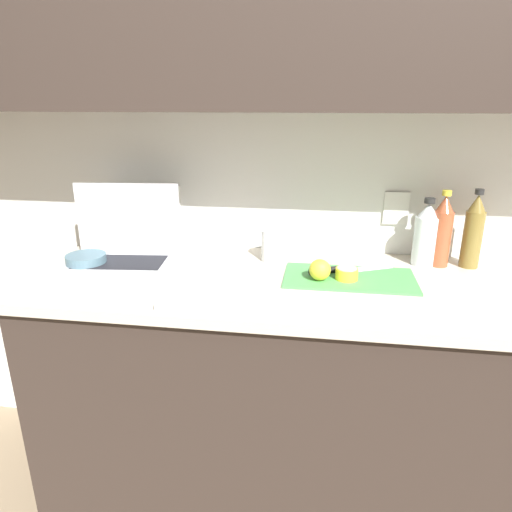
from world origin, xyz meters
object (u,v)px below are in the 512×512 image
(laptop, at_px, (124,246))
(paper_towel_roll, at_px, (106,221))
(lemon_whole_beside, at_px, (320,270))
(knife, at_px, (336,270))
(cutting_board, at_px, (350,278))
(bottle_green_soda, at_px, (473,232))
(lemon_half_cut, at_px, (347,274))
(bowl_white, at_px, (86,262))
(bottle_oil_tall, at_px, (442,232))
(measuring_cup, at_px, (274,245))
(bottle_water_clear, at_px, (426,235))

(laptop, bearing_deg, paper_towel_roll, 125.62)
(lemon_whole_beside, bearing_deg, knife, 54.39)
(cutting_board, distance_m, bottle_green_soda, 0.47)
(cutting_board, bearing_deg, knife, 138.94)
(lemon_half_cut, relative_size, bowl_white, 0.53)
(bottle_oil_tall, bearing_deg, knife, -157.50)
(paper_towel_roll, bearing_deg, knife, -10.29)
(lemon_half_cut, relative_size, bottle_oil_tall, 0.27)
(lemon_half_cut, distance_m, measuring_cup, 0.31)
(bottle_oil_tall, bearing_deg, measuring_cup, -176.65)
(bottle_oil_tall, xyz_separation_m, bottle_water_clear, (-0.05, 0.00, -0.01))
(lemon_whole_beside, height_order, bowl_white, lemon_whole_beside)
(measuring_cup, xyz_separation_m, paper_towel_roll, (-0.66, 0.05, 0.05))
(measuring_cup, distance_m, paper_towel_roll, 0.67)
(laptop, distance_m, knife, 0.75)
(lemon_half_cut, distance_m, bowl_white, 0.89)
(bottle_green_soda, relative_size, bowl_white, 2.02)
(bottle_green_soda, distance_m, bowl_white, 1.34)
(lemon_half_cut, relative_size, measuring_cup, 0.64)
(cutting_board, relative_size, bottle_green_soda, 1.54)
(lemon_half_cut, height_order, bottle_green_soda, bottle_green_soda)
(laptop, height_order, bowl_white, laptop)
(cutting_board, xyz_separation_m, lemon_half_cut, (-0.01, -0.02, 0.02))
(knife, relative_size, bottle_green_soda, 1.04)
(cutting_board, xyz_separation_m, knife, (-0.04, 0.04, 0.01))
(cutting_board, xyz_separation_m, bottle_water_clear, (0.26, 0.19, 0.11))
(bottle_green_soda, relative_size, bottle_water_clear, 1.14)
(lemon_half_cut, relative_size, bottle_green_soda, 0.26)
(laptop, xyz_separation_m, bottle_oil_tall, (1.11, 0.14, 0.06))
(knife, bearing_deg, lemon_half_cut, -86.31)
(cutting_board, xyz_separation_m, bottle_green_soda, (0.42, 0.19, 0.12))
(laptop, relative_size, knife, 1.39)
(measuring_cup, bearing_deg, cutting_board, -29.47)
(knife, xyz_separation_m, paper_towel_roll, (-0.89, 0.16, 0.10))
(laptop, height_order, bottle_oil_tall, laptop)
(knife, height_order, bottle_green_soda, bottle_green_soda)
(cutting_board, relative_size, bottle_oil_tall, 1.58)
(bottle_water_clear, distance_m, paper_towel_roll, 1.19)
(bottle_water_clear, height_order, bowl_white, bottle_water_clear)
(paper_towel_roll, bearing_deg, bottle_oil_tall, -0.58)
(lemon_whole_beside, height_order, bottle_oil_tall, bottle_oil_tall)
(measuring_cup, height_order, bowl_white, measuring_cup)
(knife, relative_size, bottle_water_clear, 1.19)
(lemon_whole_beside, xyz_separation_m, paper_towel_roll, (-0.83, 0.24, 0.07))
(lemon_whole_beside, relative_size, bowl_white, 0.51)
(bottle_oil_tall, bearing_deg, lemon_whole_beside, -151.41)
(bottle_oil_tall, height_order, bowl_white, bottle_oil_tall)
(bottle_oil_tall, xyz_separation_m, paper_towel_roll, (-1.25, 0.01, -0.01))
(lemon_whole_beside, bearing_deg, bowl_white, 179.55)
(laptop, distance_m, bottle_green_soda, 1.22)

